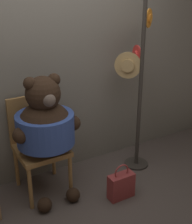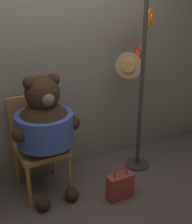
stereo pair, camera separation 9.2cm
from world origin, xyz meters
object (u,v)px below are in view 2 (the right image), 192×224
teddy_bear (45,125)px  hat_display_rack (138,87)px  handbag_on_ground (120,186)px  chair (38,140)px

teddy_bear → hat_display_rack: size_ratio=0.67×
teddy_bear → handbag_on_ground: 0.97m
chair → hat_display_rack: hat_display_rack is taller
teddy_bear → hat_display_rack: 1.12m
handbag_on_ground → chair: bearing=136.7°
teddy_bear → handbag_on_ground: (0.60, -0.43, -0.63)m
chair → hat_display_rack: 1.22m
chair → hat_display_rack: size_ratio=0.52×
chair → handbag_on_ground: bearing=-43.3°
teddy_bear → hat_display_rack: bearing=1.8°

